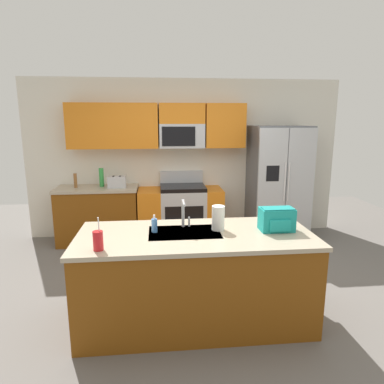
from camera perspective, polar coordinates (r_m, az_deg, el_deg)
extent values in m
plane|color=#66605B|center=(4.17, 1.39, -16.03)|extent=(9.00, 9.00, 0.00)
cube|color=silver|center=(5.85, -1.18, 5.58)|extent=(5.20, 0.10, 2.60)
cube|color=orange|center=(5.68, -16.54, 10.46)|extent=(0.70, 0.32, 0.70)
cube|color=orange|center=(5.60, -9.34, 10.77)|extent=(0.70, 0.32, 0.70)
cube|color=orange|center=(5.70, 5.44, 10.90)|extent=(0.64, 0.32, 0.70)
cube|color=#B7BABF|center=(5.61, -1.71, 9.29)|extent=(0.72, 0.32, 0.38)
cube|color=black|center=(5.44, -2.22, 9.20)|extent=(0.52, 0.01, 0.30)
cube|color=orange|center=(5.60, -1.73, 12.87)|extent=(0.72, 0.32, 0.32)
cube|color=brown|center=(5.74, -15.24, -3.84)|extent=(1.24, 0.60, 0.86)
cube|color=tan|center=(5.64, -15.49, 0.56)|extent=(1.27, 0.63, 0.04)
cube|color=#B7BABF|center=(5.68, -1.53, -3.69)|extent=(0.72, 0.60, 0.84)
cube|color=black|center=(5.38, -1.28, -4.26)|extent=(0.60, 0.01, 0.36)
cube|color=black|center=(5.57, -1.55, 0.77)|extent=(0.72, 0.60, 0.06)
cube|color=#B7BABF|center=(5.81, -1.76, 2.54)|extent=(0.72, 0.06, 0.20)
cube|color=orange|center=(5.66, -6.99, -3.82)|extent=(0.36, 0.60, 0.84)
cube|color=orange|center=(5.73, 3.47, -3.55)|extent=(0.28, 0.60, 0.84)
cube|color=#4C4F54|center=(5.84, 13.99, 1.48)|extent=(0.90, 0.70, 1.85)
cube|color=#B7BABF|center=(5.42, 13.06, 0.73)|extent=(0.44, 0.04, 1.81)
cube|color=#B7BABF|center=(5.58, 17.43, 0.80)|extent=(0.44, 0.04, 1.81)
cylinder|color=silver|center=(5.44, 15.15, 1.65)|extent=(0.02, 0.02, 0.60)
cylinder|color=silver|center=(5.46, 15.74, 1.66)|extent=(0.02, 0.02, 0.60)
cube|color=black|center=(5.36, 13.24, 3.01)|extent=(0.20, 0.00, 0.24)
cube|color=brown|center=(3.46, 0.55, -14.27)|extent=(2.19, 0.93, 0.86)
cube|color=tan|center=(3.28, 0.56, -7.22)|extent=(2.23, 0.97, 0.04)
cube|color=#B7BABF|center=(3.32, -1.26, -6.91)|extent=(0.68, 0.44, 0.03)
cube|color=#B7BABF|center=(5.52, -12.34, 1.65)|extent=(0.28, 0.16, 0.18)
cube|color=black|center=(5.51, -12.90, 2.54)|extent=(0.03, 0.11, 0.01)
cube|color=black|center=(5.50, -11.86, 2.57)|extent=(0.03, 0.11, 0.01)
cylinder|color=brown|center=(5.68, -18.77, 1.80)|extent=(0.05, 0.05, 0.23)
cylinder|color=green|center=(5.64, -14.77, 2.35)|extent=(0.07, 0.07, 0.30)
cylinder|color=#B7BABF|center=(3.43, -1.50, -3.54)|extent=(0.03, 0.03, 0.28)
cylinder|color=#B7BABF|center=(3.30, -1.38, -1.84)|extent=(0.02, 0.20, 0.02)
cylinder|color=#B7BABF|center=(3.46, -0.50, -4.95)|extent=(0.02, 0.02, 0.10)
cylinder|color=red|center=(2.96, -15.31, -7.79)|extent=(0.08, 0.08, 0.16)
cylinder|color=white|center=(2.91, -15.22, -5.36)|extent=(0.01, 0.03, 0.14)
cylinder|color=#4C8CD8|center=(3.32, -6.26, -5.54)|extent=(0.06, 0.06, 0.13)
cylinder|color=white|center=(3.29, -6.29, -4.13)|extent=(0.02, 0.02, 0.04)
cylinder|color=white|center=(3.35, 4.36, -4.32)|extent=(0.12, 0.12, 0.24)
cube|color=teal|center=(3.43, 13.84, -4.42)|extent=(0.32, 0.20, 0.22)
cube|color=#157D79|center=(3.39, 14.04, -2.82)|extent=(0.30, 0.14, 0.03)
cube|color=teal|center=(3.35, 14.41, -5.42)|extent=(0.20, 0.03, 0.11)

